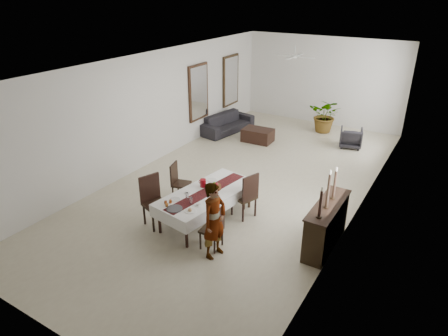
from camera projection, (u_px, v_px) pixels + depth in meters
floor at (244, 182)px, 10.77m from camera, size 6.00×12.00×0.00m
ceiling at (247, 61)px, 9.43m from camera, size 6.00×12.00×0.02m
wall_back at (323, 81)px, 14.75m from camera, size 6.00×0.02×3.20m
wall_front at (35, 247)px, 5.45m from camera, size 6.00×0.02×3.20m
wall_left at (154, 108)px, 11.52m from camera, size 0.02×12.00×3.20m
wall_right at (366, 149)px, 8.68m from camera, size 0.02×12.00×3.20m
dining_table_top at (207, 193)px, 8.79m from camera, size 1.24×2.32×0.05m
table_leg_fl at (159, 220)px, 8.45m from camera, size 0.07×0.07×0.64m
table_leg_fr at (186, 234)px, 7.98m from camera, size 0.07×0.07×0.64m
table_leg_bl at (223, 185)px, 9.90m from camera, size 0.07×0.07×0.64m
table_leg_br at (249, 195)px, 9.43m from camera, size 0.07×0.07×0.64m
tablecloth_top at (207, 192)px, 8.78m from camera, size 1.43×2.51×0.01m
tablecloth_drape_left at (189, 190)px, 9.15m from camera, size 0.37×2.34×0.28m
tablecloth_drape_right at (225, 205)px, 8.52m from camera, size 0.37×2.34×0.28m
tablecloth_drape_near at (167, 219)px, 8.02m from camera, size 1.07×0.17×0.28m
tablecloth_drape_far at (240, 179)px, 9.66m from camera, size 1.07×0.17×0.28m
table_runner at (207, 192)px, 8.78m from camera, size 0.67×2.32×0.00m
red_pitcher at (203, 183)px, 8.97m from camera, size 0.16×0.16×0.18m
pitcher_handle at (201, 182)px, 9.02m from camera, size 0.11×0.04×0.11m
wine_glass_near at (191, 201)px, 8.27m from camera, size 0.06×0.06×0.16m
wine_glass_mid at (187, 196)px, 8.45m from camera, size 0.06×0.06×0.16m
wine_glass_far at (209, 189)px, 8.75m from camera, size 0.06×0.06×0.16m
teacup_right at (198, 205)px, 8.23m from camera, size 0.08×0.08×0.06m
saucer_right at (198, 205)px, 8.23m from camera, size 0.14×0.14×0.01m
teacup_left at (187, 192)px, 8.71m from camera, size 0.08×0.08×0.06m
saucer_left at (187, 193)px, 8.72m from camera, size 0.14×0.14×0.01m
plate_near_right at (190, 211)px, 8.03m from camera, size 0.22×0.22×0.01m
bread_near_right at (190, 210)px, 8.02m from camera, size 0.08×0.08×0.08m
plate_near_left at (175, 199)px, 8.46m from camera, size 0.22×0.22×0.01m
plate_far_left at (212, 180)px, 9.30m from camera, size 0.22×0.22×0.01m
serving_tray at (175, 209)px, 8.11m from camera, size 0.33×0.33×0.02m
jam_jar_a at (167, 205)px, 8.20m from camera, size 0.06×0.06×0.07m
jam_jar_b at (166, 202)px, 8.29m from camera, size 0.06×0.06×0.07m
jam_jar_c at (170, 202)px, 8.33m from camera, size 0.06×0.06×0.07m
fruit_basket at (215, 187)px, 8.89m from camera, size 0.28×0.28×0.09m
fruit_red at (216, 184)px, 8.86m from camera, size 0.08×0.08×0.08m
fruit_green at (214, 183)px, 8.91m from camera, size 0.07×0.07×0.07m
fruit_yellow at (214, 185)px, 8.83m from camera, size 0.08×0.08×0.08m
chair_right_near_seat at (211, 230)px, 7.94m from camera, size 0.42×0.42×0.04m
chair_right_near_leg_fl at (215, 245)px, 7.83m from camera, size 0.04×0.04×0.39m
chair_right_near_leg_fr at (222, 237)px, 8.09m from camera, size 0.04×0.04×0.39m
chair_right_near_leg_bl at (200, 241)px, 7.97m from camera, size 0.04×0.04×0.39m
chair_right_near_leg_br at (208, 233)px, 8.23m from camera, size 0.04×0.04×0.39m
chair_right_near_back at (219, 220)px, 7.75m from camera, size 0.06×0.40×0.50m
chair_right_far_seat at (244, 197)px, 9.02m from camera, size 0.59×0.59×0.05m
chair_right_far_leg_fl at (243, 213)px, 8.89m from camera, size 0.06×0.06×0.46m
chair_right_far_leg_fr at (255, 207)px, 9.10m from camera, size 0.06×0.06×0.46m
chair_right_far_leg_bl at (232, 206)px, 9.15m from camera, size 0.06×0.06×0.46m
chair_right_far_leg_br at (244, 201)px, 9.37m from camera, size 0.06×0.06×0.46m
chair_right_far_back at (251, 188)px, 8.74m from camera, size 0.19×0.45×0.59m
chair_left_near_seat at (156, 205)px, 8.66m from camera, size 0.62×0.62×0.05m
chair_left_near_leg_fl at (160, 209)px, 9.02m from camera, size 0.06×0.06×0.48m
chair_left_near_leg_fr at (144, 215)px, 8.79m from camera, size 0.06×0.06×0.48m
chair_left_near_leg_bl at (169, 216)px, 8.74m from camera, size 0.06×0.06×0.48m
chair_left_near_leg_br at (153, 222)px, 8.52m from camera, size 0.06×0.06×0.48m
chair_left_near_back at (150, 188)px, 8.67m from camera, size 0.20×0.47×0.61m
chair_left_far_seat at (181, 184)px, 9.74m from camera, size 0.49×0.49×0.05m
chair_left_far_leg_fl at (178, 188)px, 10.02m from camera, size 0.05×0.05×0.40m
chair_left_far_leg_fr at (173, 194)px, 9.73m from camera, size 0.05×0.05×0.40m
chair_left_far_leg_bl at (190, 190)px, 9.93m from camera, size 0.05×0.05×0.40m
chair_left_far_leg_br at (186, 196)px, 9.65m from camera, size 0.05×0.05×0.40m
chair_left_far_back at (174, 173)px, 9.67m from camera, size 0.14×0.40×0.51m
woman at (214, 221)px, 7.56m from camera, size 0.45×0.62×1.57m
sideboard_body at (326, 226)px, 7.97m from camera, size 0.42×1.56×0.94m
sideboard_top at (329, 205)px, 7.76m from camera, size 0.46×1.63×0.03m
candlestick_near_base at (319, 217)px, 7.30m from camera, size 0.10×0.10×0.03m
candlestick_near_shaft at (320, 204)px, 7.19m from camera, size 0.05×0.05×0.52m
candlestick_near_candle at (322, 189)px, 7.06m from camera, size 0.04×0.04×0.08m
candlestick_mid_base at (326, 207)px, 7.63m from camera, size 0.10×0.10×0.03m
candlestick_mid_shaft at (328, 191)px, 7.48m from camera, size 0.05×0.05×0.68m
candlestick_mid_candle at (330, 172)px, 7.32m from camera, size 0.04×0.04×0.08m
candlestick_far_base at (333, 198)px, 7.95m from camera, size 0.10×0.10×0.03m
candlestick_far_shaft at (335, 184)px, 7.82m from camera, size 0.05×0.05×0.57m
candlestick_far_candle at (337, 169)px, 7.69m from camera, size 0.04×0.04×0.08m
sofa at (227, 123)px, 14.36m from camera, size 1.22×2.27×0.63m
armchair at (351, 138)px, 12.97m from camera, size 0.84×0.85×0.63m
coffee_table at (258, 135)px, 13.47m from camera, size 1.01×0.70×0.44m
potted_plant at (326, 115)px, 14.18m from camera, size 1.12×0.97×1.24m
mirror_frame_near at (198, 92)px, 13.20m from camera, size 0.06×1.05×1.85m
mirror_glass_near at (199, 93)px, 13.19m from camera, size 0.01×0.90×1.70m
mirror_frame_far at (231, 81)px, 14.83m from camera, size 0.06×1.05×1.85m
mirror_glass_far at (231, 81)px, 14.81m from camera, size 0.01×0.90×1.70m
fan_rod at (295, 50)px, 11.80m from camera, size 0.04×0.04×0.20m
fan_hub at (294, 56)px, 11.88m from camera, size 0.16×0.16×0.08m
fan_blade_n at (299, 55)px, 12.15m from camera, size 0.10×0.55×0.01m
fan_blade_s at (290, 58)px, 11.61m from camera, size 0.10×0.55×0.01m
fan_blade_e at (305, 58)px, 11.71m from camera, size 0.55×0.10×0.01m
fan_blade_w at (283, 55)px, 12.04m from camera, size 0.55×0.10×0.01m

